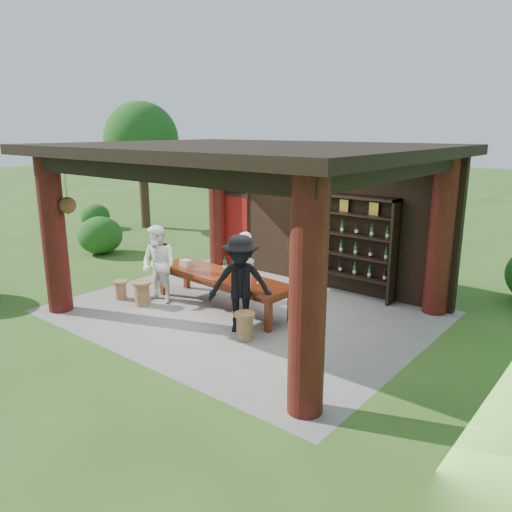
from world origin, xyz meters
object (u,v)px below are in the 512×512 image
Objects in this scene: stool_near_right at (245,325)px; host at (246,266)px; wine_shelf at (341,244)px; stool_near_left at (142,293)px; stool_far_left at (121,289)px; tasting_table at (222,279)px; guest_man at (240,284)px; napkin_basket at (186,263)px; guest_woman at (159,265)px.

host is (-1.44, 1.75, 0.51)m from stool_near_right.
wine_shelf is 4.90× the size of stool_near_left.
stool_near_right is 0.33× the size of host.
wine_shelf is at bearing 44.62° from stool_far_left.
wine_shelf is 0.75× the size of tasting_table.
host is 0.83× the size of guest_man.
guest_man reaches higher than stool_far_left.
wine_shelf is 3.64m from stool_near_right.
napkin_basket is at bearing 159.47° from stool_near_right.
host is 6.04× the size of napkin_basket.
host is at bearing 39.21° from stool_far_left.
guest_man is (1.11, -1.49, 0.16)m from host.
stool_far_left is 0.27× the size of host.
stool_near_left is 1.05× the size of stool_near_right.
napkin_basket is (1.08, 1.04, 0.59)m from stool_far_left.
napkin_basket is (-1.15, -0.78, 0.03)m from host.
stool_near_left is at bearing -144.84° from tasting_table.
napkin_basket reaches higher than stool_far_left.
guest_man is 7.28× the size of napkin_basket.
host reaches higher than tasting_table.
tasting_table is 2.47m from stool_far_left.
host reaches higher than stool_near_right.
napkin_basket is at bearing 43.91° from stool_far_left.
guest_woman reaches higher than stool_near_left.
guest_man is at bearing 5.78° from stool_far_left.
wine_shelf is at bearing 41.77° from guest_woman.
tasting_table is at bearing 26.11° from stool_far_left.
stool_near_left is 2.95m from stool_near_right.
napkin_basket is at bearing 124.73° from guest_man.
wine_shelf reaches higher than stool_far_left.
guest_woman is (0.87, 0.43, 0.65)m from stool_far_left.
napkin_basket is (0.21, 0.62, -0.05)m from guest_woman.
stool_near_left is 0.29× the size of guest_man.
host is at bearing -128.47° from wine_shelf.
stool_near_left is at bearing -129.40° from wine_shelf.
wine_shelf reaches higher than host.
napkin_basket is (0.36, 1.00, 0.53)m from stool_near_left.
wine_shelf is 1.52× the size of guest_woman.
tasting_table is 13.70× the size of napkin_basket.
napkin_basket reaches higher than tasting_table.
stool_near_right is 2.89m from guest_woman.
stool_near_right is 1.21× the size of stool_far_left.
wine_shelf reaches higher than napkin_basket.
stool_far_left is (-3.65, -3.60, -0.95)m from wine_shelf.
wine_shelf reaches higher than guest_man.
guest_woman reaches higher than stool_near_right.
stool_near_right is at bearing 1.15° from stool_far_left.
stool_near_left is at bearing 3.45° from stool_far_left.
tasting_table is (-1.46, -2.53, -0.54)m from wine_shelf.
wine_shelf reaches higher than tasting_table.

